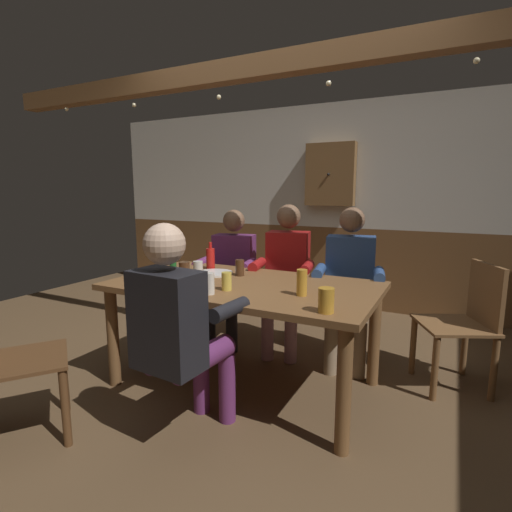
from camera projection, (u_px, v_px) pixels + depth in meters
ground_plane at (234, 393)px, 2.67m from camera, size 7.42×7.42×0.00m
back_wall_upper at (337, 166)px, 4.51m from camera, size 6.19×0.12×1.40m
back_wall_wainscot at (334, 266)px, 4.71m from camera, size 6.19×0.12×0.93m
ceiling_beam at (273, 65)px, 2.83m from camera, size 5.57×0.14×0.16m
dining_table at (244, 296)px, 2.69m from camera, size 1.79×1.00×0.74m
person_0 at (231, 270)px, 3.55m from camera, size 0.55×0.57×1.19m
person_1 at (286, 272)px, 3.32m from camera, size 0.53×0.58×1.25m
person_2 at (349, 279)px, 3.07m from camera, size 0.56×0.57×1.23m
person_3 at (179, 326)px, 2.05m from camera, size 0.52×0.55×1.21m
chair_empty_near_right at (4, 359)px, 2.09m from camera, size 0.61×0.61×0.88m
chair_empty_near_left at (466, 322)px, 2.68m from camera, size 0.59×0.59×0.88m
table_candle at (175, 277)px, 2.68m from camera, size 0.04×0.04×0.08m
plate_0 at (215, 273)px, 2.95m from camera, size 0.27×0.27×0.01m
bottle_0 at (211, 258)px, 3.14m from camera, size 0.07×0.07×0.22m
bottle_1 at (173, 257)px, 3.12m from camera, size 0.05×0.05×0.26m
pint_glass_0 at (240, 268)px, 2.89m from camera, size 0.07×0.07×0.12m
pint_glass_1 at (326, 300)px, 2.02m from camera, size 0.08×0.08×0.13m
pint_glass_2 at (209, 284)px, 2.37m from camera, size 0.06×0.06×0.13m
pint_glass_3 at (184, 269)px, 2.86m from camera, size 0.08×0.08×0.11m
pint_glass_4 at (227, 281)px, 2.47m from camera, size 0.06×0.06×0.12m
pint_glass_5 at (198, 272)px, 2.69m from camera, size 0.07×0.07×0.15m
pint_glass_6 at (302, 283)px, 2.34m from camera, size 0.06×0.06×0.16m
wall_dart_cabinet at (330, 174)px, 4.43m from camera, size 0.56×0.15×0.70m
string_lights at (270, 86)px, 2.81m from camera, size 4.37×0.04×0.10m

